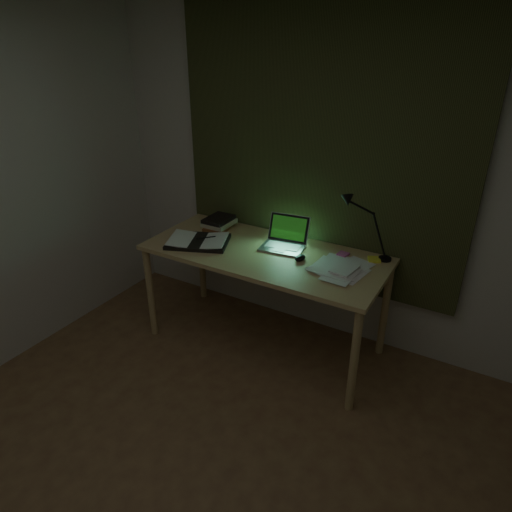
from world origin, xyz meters
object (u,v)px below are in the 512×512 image
(loose_papers, at_px, (339,267))
(desk, at_px, (264,299))
(desk_lamp, at_px, (389,228))
(open_textbook, at_px, (198,241))
(book_stack, at_px, (219,222))
(laptop, at_px, (282,235))

(loose_papers, bearing_deg, desk, -177.69)
(loose_papers, relative_size, desk_lamp, 0.68)
(open_textbook, bearing_deg, book_stack, 72.96)
(book_stack, bearing_deg, open_textbook, -84.86)
(open_textbook, relative_size, book_stack, 1.85)
(desk, height_order, open_textbook, open_textbook)
(desk, height_order, laptop, laptop)
(desk, distance_m, desk_lamp, 1.06)
(desk, distance_m, loose_papers, 0.69)
(book_stack, bearing_deg, desk_lamp, 4.26)
(book_stack, bearing_deg, desk, -21.38)
(desk, height_order, loose_papers, loose_papers)
(book_stack, height_order, loose_papers, book_stack)
(book_stack, height_order, desk_lamp, desk_lamp)
(loose_papers, height_order, desk_lamp, desk_lamp)
(desk_lamp, bearing_deg, book_stack, 175.51)
(laptop, xyz_separation_m, book_stack, (-0.62, 0.10, -0.06))
(loose_papers, bearing_deg, book_stack, 170.32)
(desk, relative_size, desk_lamp, 3.68)
(laptop, xyz_separation_m, loose_papers, (0.47, -0.09, -0.10))
(desk, bearing_deg, book_stack, 158.62)
(open_textbook, bearing_deg, desk, -9.01)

